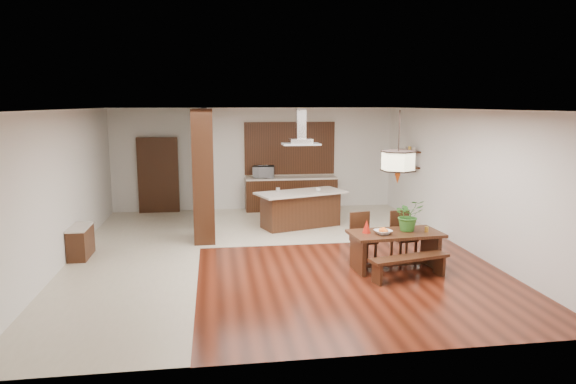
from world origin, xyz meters
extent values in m
plane|color=#3A140A|center=(0.00, 0.00, 0.00)|extent=(9.00, 9.00, 0.00)
cube|color=white|center=(0.00, 0.00, 2.90)|extent=(8.00, 9.00, 0.04)
cube|color=silver|center=(0.00, 4.50, 1.45)|extent=(8.00, 0.04, 2.90)
cube|color=silver|center=(0.00, -4.50, 1.45)|extent=(8.00, 0.04, 2.90)
cube|color=silver|center=(-4.00, 0.00, 1.45)|extent=(0.04, 9.00, 2.90)
cube|color=silver|center=(4.00, 0.00, 1.45)|extent=(0.04, 9.00, 2.90)
cube|color=beige|center=(-2.75, 0.00, 0.01)|extent=(2.50, 9.00, 0.01)
cube|color=beige|center=(1.25, 2.50, 0.01)|extent=(5.50, 4.00, 0.01)
cube|color=#361D0D|center=(0.00, 0.00, 2.88)|extent=(8.00, 9.00, 0.02)
cube|color=black|center=(-1.40, 1.20, 1.45)|extent=(0.45, 1.00, 2.90)
cube|color=silver|center=(-1.40, 3.30, 1.45)|extent=(0.18, 2.40, 2.90)
cube|color=black|center=(-3.81, 0.20, 0.32)|extent=(0.37, 0.88, 0.63)
cube|color=black|center=(-2.70, 4.40, 1.05)|extent=(1.10, 0.20, 2.10)
cube|color=black|center=(1.00, 4.20, 0.45)|extent=(2.60, 0.60, 0.90)
cube|color=beige|center=(1.00, 4.20, 0.92)|extent=(2.60, 0.62, 0.05)
cube|color=brown|center=(1.00, 4.46, 1.75)|extent=(2.60, 0.08, 1.50)
cube|color=black|center=(3.87, 2.60, 1.40)|extent=(0.26, 0.90, 0.04)
cube|color=black|center=(3.87, 2.60, 1.80)|extent=(0.26, 0.90, 0.04)
cube|color=black|center=(2.09, -1.36, 0.67)|extent=(1.72, 0.95, 0.06)
cube|color=black|center=(1.37, -1.42, 0.32)|extent=(0.12, 0.67, 0.64)
cube|color=black|center=(2.81, -1.31, 0.32)|extent=(0.12, 0.67, 0.64)
imported|color=#2F6A23|center=(2.35, -1.29, 0.99)|extent=(0.59, 0.53, 0.59)
imported|color=#BCB4A4|center=(1.81, -1.47, 0.73)|extent=(0.39, 0.39, 0.07)
cone|color=#A2170B|center=(1.55, -1.33, 0.81)|extent=(0.17, 0.17, 0.24)
cylinder|color=gold|center=(2.66, -1.41, 0.74)|extent=(0.09, 0.09, 0.10)
cube|color=black|center=(0.92, 2.09, 0.42)|extent=(2.00, 1.26, 0.84)
cube|color=beige|center=(0.92, 2.05, 0.87)|extent=(2.34, 1.57, 0.05)
imported|color=silver|center=(1.34, 1.99, 0.94)|extent=(0.16, 0.16, 0.10)
imported|color=#BABCC2|center=(0.21, 4.18, 1.11)|extent=(0.65, 0.49, 0.33)
camera|label=1|loc=(-1.18, -10.09, 3.01)|focal=32.00mm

